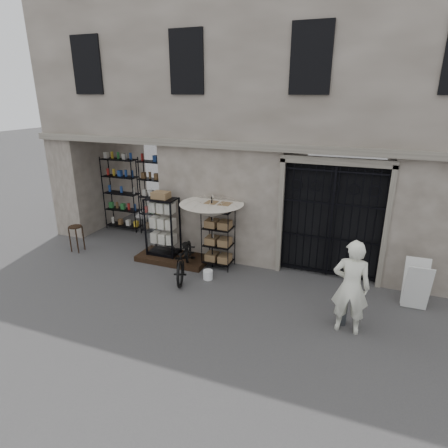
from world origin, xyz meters
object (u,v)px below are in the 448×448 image
at_px(display_cabinet, 163,229).
at_px(easel_sign, 416,285).
at_px(steel_bollard, 344,307).
at_px(market_umbrella, 212,207).
at_px(shopkeeper, 345,330).
at_px(wooden_stool, 77,238).
at_px(bicycle, 186,275).
at_px(wire_rack, 218,238).
at_px(white_bucket, 208,275).

height_order(display_cabinet, easel_sign, display_cabinet).
bearing_deg(display_cabinet, steel_bollard, 4.05).
bearing_deg(easel_sign, market_umbrella, 175.75).
bearing_deg(steel_bollard, shopkeeper, -64.73).
distance_m(display_cabinet, easel_sign, 6.45).
distance_m(market_umbrella, shopkeeper, 4.34).
xyz_separation_m(steel_bollard, easel_sign, (1.41, 1.22, 0.15)).
bearing_deg(wooden_stool, bicycle, -3.72).
relative_size(market_umbrella, easel_sign, 2.21).
relative_size(display_cabinet, bicycle, 0.90).
height_order(steel_bollard, easel_sign, easel_sign).
height_order(market_umbrella, easel_sign, market_umbrella).
relative_size(wire_rack, steel_bollard, 2.09).
distance_m(white_bucket, shopkeeper, 3.59).
bearing_deg(wire_rack, steel_bollard, -0.64).
bearing_deg(wooden_stool, easel_sign, 0.90).
height_order(wooden_stool, steel_bollard, steel_bollard).
xyz_separation_m(steel_bollard, shopkeeper, (0.09, -0.18, -0.41)).
relative_size(bicycle, wooden_stool, 2.50).
bearing_deg(steel_bollard, wooden_stool, 172.05).
bearing_deg(white_bucket, wooden_stool, 176.70).
height_order(white_bucket, shopkeeper, white_bucket).
height_order(display_cabinet, bicycle, display_cabinet).
bearing_deg(white_bucket, market_umbrella, 103.58).
bearing_deg(white_bucket, steel_bollard, -13.83).
bearing_deg(easel_sign, white_bucket, -176.00).
relative_size(white_bucket, bicycle, 0.12).
distance_m(display_cabinet, wooden_stool, 2.76).
bearing_deg(wooden_stool, steel_bollard, -7.95).
relative_size(wire_rack, easel_sign, 1.59).
height_order(display_cabinet, steel_bollard, display_cabinet).
distance_m(wire_rack, bicycle, 1.30).
height_order(bicycle, wooden_stool, bicycle).
relative_size(wooden_stool, steel_bollard, 0.97).
bearing_deg(shopkeeper, wire_rack, -28.12).
bearing_deg(wire_rack, bicycle, -103.94).
distance_m(wooden_stool, shopkeeper, 7.91).
distance_m(display_cabinet, steel_bollard, 5.27).
distance_m(wooden_stool, easel_sign, 9.12).
relative_size(display_cabinet, easel_sign, 1.65).
height_order(wire_rack, wooden_stool, wire_rack).
bearing_deg(shopkeeper, easel_sign, -134.19).
height_order(market_umbrella, bicycle, market_umbrella).
height_order(wooden_stool, easel_sign, easel_sign).
height_order(steel_bollard, shopkeeper, steel_bollard).
height_order(wire_rack, bicycle, wire_rack).
bearing_deg(display_cabinet, wooden_stool, -149.53).
xyz_separation_m(market_umbrella, white_bucket, (0.17, -0.70, -1.59)).
distance_m(steel_bollard, shopkeeper, 0.46).
height_order(white_bucket, bicycle, bicycle).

